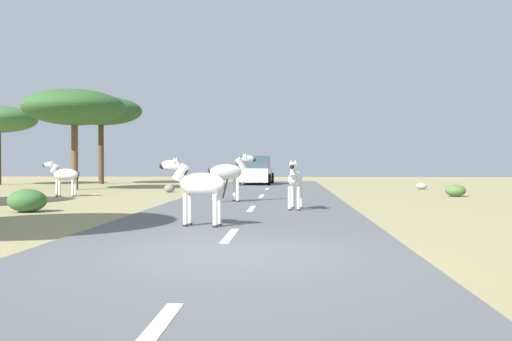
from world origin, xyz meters
The scene contains 14 objects.
ground_plane centered at (0.00, 0.00, 0.00)m, with size 90.00×90.00×0.00m, color #998E60.
road centered at (-0.20, 0.00, 0.03)m, with size 6.00×64.00×0.05m, color #56595B.
lane_markings centered at (-0.20, -1.00, 0.05)m, with size 0.16×56.00×0.01m.
zebra_0 centered at (1.07, 7.69, 0.90)m, with size 0.51×1.52×1.43m.
zebra_1 centered at (-1.17, 10.72, 1.05)m, with size 1.64×1.06×1.67m.
zebra_2 centered at (-8.32, 14.08, 0.88)m, with size 1.57×0.43×1.48m.
zebra_3 centered at (-1.03, 3.49, 0.93)m, with size 1.55×0.60×1.47m.
car_0 centered at (-1.14, 26.04, 0.85)m, with size 2.15×4.40×1.74m.
tree_0 centered at (-10.03, 19.61, 4.18)m, with size 5.15×5.15×5.10m.
tree_3 centered at (-11.23, 27.15, 4.70)m, with size 5.25×5.25×5.65m.
bush_0 centered at (-6.49, 7.05, 0.33)m, with size 1.09×0.98×0.65m, color #386633.
bush_1 centered at (7.72, 14.97, 0.25)m, with size 0.83×0.75×0.50m, color #4C7038.
rock_2 centered at (7.77, 21.06, 0.16)m, with size 0.60×0.55×0.33m, color #A89E8C.
rock_3 centered at (-4.67, 17.43, 0.18)m, with size 0.50×0.46×0.37m, color gray.
Camera 1 is at (0.89, -8.30, 1.42)m, focal length 39.19 mm.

